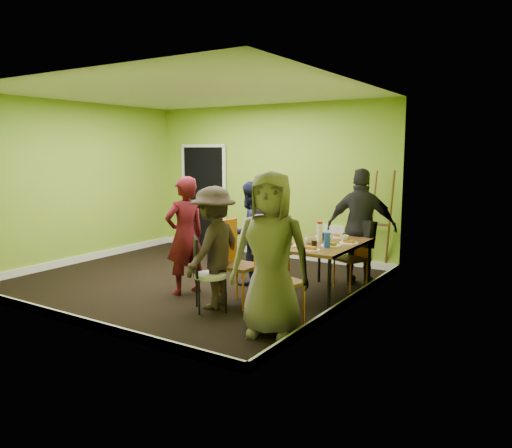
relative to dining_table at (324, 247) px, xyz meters
The scene contains 28 objects.
ground 2.18m from the dining_table, behind, with size 5.00×5.00×0.00m, color black.
room_walls 2.11m from the dining_table, behind, with size 5.04×4.54×2.82m.
dining_table is the anchor object (origin of this frame).
chair_left_far 0.97m from the dining_table, behind, with size 0.54×0.54×1.06m.
chair_left_near 1.23m from the dining_table, 134.53° to the right, with size 0.47×0.46×1.09m.
chair_back_end 0.77m from the dining_table, 73.84° to the left, with size 0.55×0.59×0.98m.
chair_front_end 1.34m from the dining_table, 89.25° to the right, with size 0.55×0.55×1.06m.
chair_bentwood 1.65m from the dining_table, 127.57° to the right, with size 0.51×0.51×0.92m.
easel 1.74m from the dining_table, 86.79° to the left, with size 0.67×0.63×1.67m.
plate_near_left 0.45m from the dining_table, 114.69° to the left, with size 0.25×0.25×0.01m, color white.
plate_near_right 0.56m from the dining_table, 123.11° to the right, with size 0.26×0.26×0.01m, color white.
plate_far_back 0.48m from the dining_table, 88.06° to the left, with size 0.23×0.23×0.01m, color white.
plate_far_front 0.57m from the dining_table, 82.18° to the right, with size 0.24×0.24×0.01m, color white.
plate_wall_back 0.33m from the dining_table, 22.59° to the left, with size 0.25×0.25×0.01m, color white.
plate_wall_front 0.25m from the dining_table, 45.32° to the right, with size 0.25×0.25×0.01m, color white.
thermos 0.20m from the dining_table, 154.13° to the left, with size 0.08×0.08×0.24m, color white.
blue_bottle 0.37m from the dining_table, 59.28° to the right, with size 0.08×0.08×0.19m, color blue.
orange_bottle 0.26m from the dining_table, 124.03° to the left, with size 0.04×0.04×0.09m, color orange.
glass_mid 0.23m from the dining_table, 120.13° to the left, with size 0.06×0.06×0.10m, color black.
glass_back 0.42m from the dining_table, 70.54° to the left, with size 0.06×0.06×0.09m, color black.
glass_front 0.45m from the dining_table, 82.09° to the right, with size 0.07×0.07×0.10m, color black.
cup_a 0.25m from the dining_table, 125.82° to the right, with size 0.11×0.11×0.09m, color white.
cup_b 0.29m from the dining_table, 28.59° to the left, with size 0.11×0.11×0.10m, color white.
person_standing 1.90m from the dining_table, 153.16° to the right, with size 0.59×0.39×1.62m, color #520E18.
person_left_far 1.22m from the dining_table, behind, with size 0.74×0.58×1.52m, color #161837.
person_left_near 1.50m from the dining_table, 131.26° to the right, with size 0.99×0.57×1.53m, color #2F221F.
person_back_end 0.90m from the dining_table, 77.43° to the left, with size 1.00×0.42×1.71m, color black.
person_front_end 1.57m from the dining_table, 86.53° to the right, with size 0.86×0.56×1.76m, color gray.
Camera 1 is at (4.79, -5.72, 1.97)m, focal length 35.00 mm.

